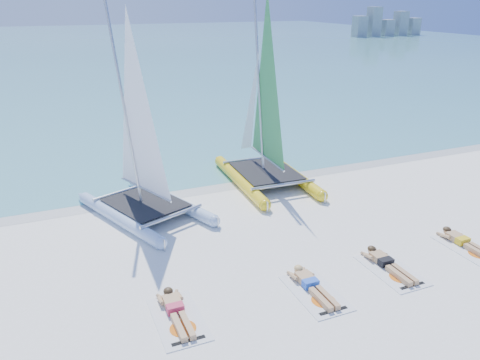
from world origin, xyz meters
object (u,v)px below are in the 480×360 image
(catamaran_blue, at_px, (140,155))
(catamaran_yellow, at_px, (261,120))
(towel_d, at_px, (469,248))
(sunbather_b, at_px, (311,284))
(towel_b, at_px, (315,293))
(sunbather_c, at_px, (387,263))
(sunbather_d, at_px, (464,241))
(towel_c, at_px, (391,270))
(sunbather_a, at_px, (176,310))
(towel_a, at_px, (178,319))

(catamaran_blue, height_order, catamaran_yellow, catamaran_yellow)
(towel_d, bearing_deg, sunbather_b, 179.70)
(catamaran_blue, relative_size, towel_b, 3.57)
(sunbather_c, bearing_deg, catamaran_yellow, 91.96)
(towel_d, distance_m, sunbather_d, 0.22)
(towel_c, distance_m, sunbather_c, 0.22)
(sunbather_c, bearing_deg, sunbather_d, 1.64)
(sunbather_a, bearing_deg, catamaran_blue, 85.15)
(towel_b, bearing_deg, towel_a, 174.53)
(catamaran_yellow, xyz_separation_m, towel_a, (-5.24, -7.05, -2.23))
(sunbather_b, distance_m, sunbather_c, 2.28)
(catamaran_blue, distance_m, towel_b, 6.76)
(sunbather_a, height_order, sunbather_b, same)
(towel_a, distance_m, towel_c, 5.49)
(towel_b, relative_size, sunbather_c, 1.07)
(sunbather_b, bearing_deg, catamaran_yellow, 74.16)
(towel_a, distance_m, towel_b, 3.22)
(catamaran_yellow, bearing_deg, sunbather_c, -85.77)
(towel_a, xyz_separation_m, sunbather_a, (0.00, 0.19, 0.11))
(sunbather_a, distance_m, towel_c, 5.50)
(sunbather_b, height_order, towel_c, sunbather_b)
(sunbather_b, bearing_deg, towel_a, 177.94)
(towel_b, bearing_deg, sunbather_b, 90.00)
(towel_b, distance_m, sunbather_b, 0.22)
(catamaran_yellow, relative_size, sunbather_d, 4.13)
(sunbather_b, bearing_deg, towel_d, -0.30)
(catamaran_blue, distance_m, towel_d, 9.80)
(catamaran_yellow, xyz_separation_m, towel_d, (2.94, -7.19, -2.23))
(catamaran_blue, height_order, sunbather_d, catamaran_blue)
(sunbather_c, bearing_deg, sunbather_b, -177.76)
(sunbather_d, bearing_deg, sunbather_b, -178.09)
(towel_d, bearing_deg, catamaran_blue, 143.64)
(towel_b, bearing_deg, sunbather_a, 171.15)
(sunbather_d, bearing_deg, sunbather_c, -178.36)
(catamaran_yellow, bearing_deg, sunbather_b, -103.56)
(catamaran_blue, bearing_deg, towel_c, -70.53)
(catamaran_blue, distance_m, sunbather_a, 5.69)
(catamaran_blue, bearing_deg, sunbather_a, -116.46)
(towel_c, bearing_deg, sunbather_c, 90.00)
(sunbather_a, relative_size, sunbather_b, 1.00)
(towel_b, height_order, towel_c, same)
(sunbather_b, bearing_deg, catamaran_blue, 115.93)
(sunbather_c, distance_m, sunbather_d, 2.70)
(towel_a, bearing_deg, sunbather_b, -2.06)
(catamaran_blue, relative_size, towel_d, 3.57)
(catamaran_yellow, relative_size, sunbather_c, 4.13)
(towel_b, relative_size, towel_d, 1.00)
(towel_b, relative_size, sunbather_d, 1.07)
(towel_a, height_order, towel_c, same)
(catamaran_yellow, xyz_separation_m, sunbather_b, (-2.03, -7.16, -2.13))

